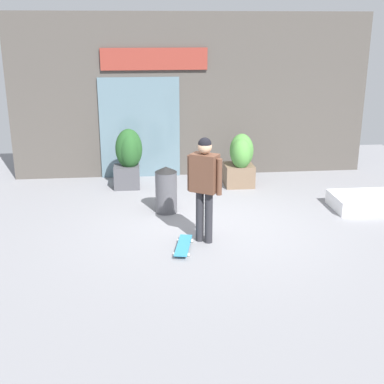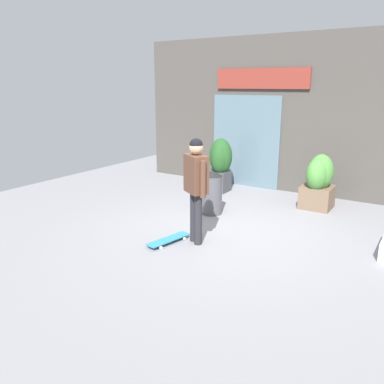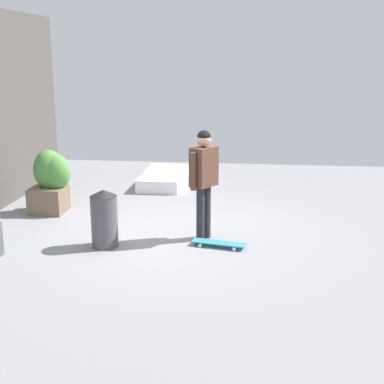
{
  "view_description": "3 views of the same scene",
  "coord_description": "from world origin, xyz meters",
  "px_view_note": "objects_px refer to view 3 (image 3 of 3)",
  "views": [
    {
      "loc": [
        -1.22,
        -8.38,
        3.41
      ],
      "look_at": [
        -0.4,
        -0.47,
        0.81
      ],
      "focal_mm": 47.89,
      "sensor_mm": 36.0,
      "label": 1
    },
    {
      "loc": [
        3.05,
        -5.84,
        2.56
      ],
      "look_at": [
        -0.4,
        -0.47,
        0.81
      ],
      "focal_mm": 36.75,
      "sensor_mm": 36.0,
      "label": 2
    },
    {
      "loc": [
        -8.44,
        -1.41,
        2.88
      ],
      "look_at": [
        -0.4,
        -0.47,
        0.81
      ],
      "focal_mm": 50.72,
      "sensor_mm": 36.0,
      "label": 3
    }
  ],
  "objects_px": {
    "planter_box_right": "(51,180)",
    "trash_bin": "(104,218)",
    "skateboard": "(219,243)",
    "skateboarder": "(204,173)"
  },
  "relations": [
    {
      "from": "skateboarder",
      "to": "trash_bin",
      "type": "xyz_separation_m",
      "value": [
        -0.54,
        1.47,
        -0.63
      ]
    },
    {
      "from": "skateboarder",
      "to": "skateboard",
      "type": "height_order",
      "value": "skateboarder"
    },
    {
      "from": "planter_box_right",
      "to": "trash_bin",
      "type": "height_order",
      "value": "planter_box_right"
    },
    {
      "from": "skateboard",
      "to": "planter_box_right",
      "type": "xyz_separation_m",
      "value": [
        1.54,
        3.23,
        0.55
      ]
    },
    {
      "from": "planter_box_right",
      "to": "trash_bin",
      "type": "bearing_deg",
      "value": -139.0
    },
    {
      "from": "skateboard",
      "to": "planter_box_right",
      "type": "height_order",
      "value": "planter_box_right"
    },
    {
      "from": "skateboarder",
      "to": "skateboard",
      "type": "relative_size",
      "value": 2.03
    },
    {
      "from": "skateboarder",
      "to": "skateboard",
      "type": "bearing_deg",
      "value": -20.41
    },
    {
      "from": "skateboard",
      "to": "trash_bin",
      "type": "relative_size",
      "value": 0.96
    },
    {
      "from": "trash_bin",
      "to": "skateboard",
      "type": "bearing_deg",
      "value": -84.35
    }
  ]
}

